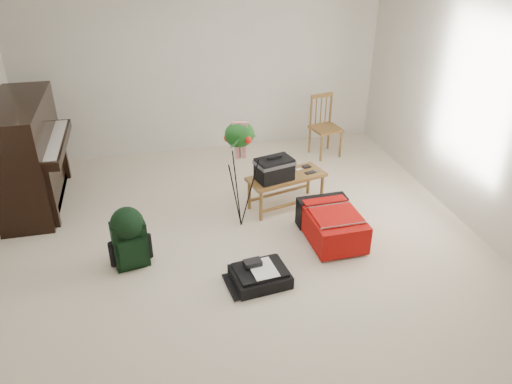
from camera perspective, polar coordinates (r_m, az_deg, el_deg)
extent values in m
cube|color=beige|center=(5.09, -1.17, -7.19)|extent=(5.00, 5.50, 0.01)
cube|color=beige|center=(7.04, -6.09, 14.44)|extent=(5.00, 0.04, 2.50)
cube|color=beige|center=(5.50, 25.31, 7.62)|extent=(0.04, 5.50, 2.50)
cube|color=black|center=(6.26, -24.69, 3.90)|extent=(0.55, 1.50, 1.25)
cube|color=black|center=(6.16, -22.17, 5.12)|extent=(0.28, 1.30, 0.10)
cube|color=white|center=(6.14, -22.26, 5.55)|extent=(0.22, 1.20, 0.02)
cube|color=black|center=(6.49, -23.23, -0.63)|extent=(0.45, 1.30, 0.10)
cube|color=olive|center=(5.72, 3.49, 1.73)|extent=(0.96, 0.58, 0.04)
cylinder|color=olive|center=(5.60, -0.14, -1.19)|extent=(0.04, 0.04, 0.37)
cylinder|color=olive|center=(5.85, -0.77, 0.19)|extent=(0.04, 0.04, 0.37)
cylinder|color=olive|center=(5.81, 7.67, -0.28)|extent=(0.04, 0.04, 0.37)
cylinder|color=olive|center=(6.05, 6.75, 1.03)|extent=(0.04, 0.04, 0.37)
cube|color=olive|center=(7.09, 8.00, 7.18)|extent=(0.44, 0.44, 0.04)
cylinder|color=olive|center=(6.98, 7.10, 5.02)|extent=(0.03, 0.03, 0.38)
cylinder|color=olive|center=(7.26, 6.27, 6.03)|extent=(0.03, 0.03, 0.38)
cylinder|color=olive|center=(7.09, 9.54, 5.23)|extent=(0.03, 0.03, 0.38)
cylinder|color=olive|center=(7.36, 8.63, 6.21)|extent=(0.03, 0.03, 0.38)
cube|color=olive|center=(7.09, 7.79, 10.91)|extent=(0.34, 0.10, 0.05)
cylinder|color=olive|center=(7.10, 6.45, 9.22)|extent=(0.03, 0.03, 0.46)
cylinder|color=olive|center=(7.21, 8.88, 9.36)|extent=(0.03, 0.03, 0.46)
cube|color=#BE1308|center=(5.29, 8.68, -3.75)|extent=(0.55, 0.79, 0.30)
cube|color=black|center=(5.52, 7.58, -2.11)|extent=(0.55, 0.19, 0.32)
cube|color=#BE1308|center=(5.16, 9.02, -2.57)|extent=(0.48, 0.46, 0.02)
cube|color=silver|center=(4.99, 9.94, -3.81)|extent=(0.49, 0.03, 0.01)
cube|color=black|center=(4.71, 0.47, -9.65)|extent=(0.56, 0.47, 0.12)
cube|color=black|center=(4.66, 0.47, -8.91)|extent=(0.49, 0.40, 0.03)
cube|color=white|center=(4.64, 0.78, -8.78)|extent=(0.26, 0.33, 0.01)
cube|color=black|center=(4.67, -0.32, -8.05)|extent=(0.17, 0.12, 0.05)
cube|color=black|center=(4.97, -14.20, -5.79)|extent=(0.35, 0.25, 0.48)
cube|color=black|center=(4.89, -14.15, -6.82)|extent=(0.26, 0.10, 0.28)
sphere|color=black|center=(4.84, -14.54, -3.45)|extent=(0.31, 0.31, 0.31)
cube|color=black|center=(5.07, -15.04, -5.26)|extent=(0.05, 0.04, 0.43)
cube|color=black|center=(5.06, -13.36, -5.08)|extent=(0.05, 0.04, 0.43)
cylinder|color=black|center=(5.08, -1.87, 5.58)|extent=(0.01, 0.01, 0.33)
ellipsoid|color=#1B571B|center=(5.05, -1.89, 6.61)|extent=(0.31, 0.22, 0.28)
cube|color=red|center=(4.99, -1.86, 7.56)|extent=(0.16, 0.09, 0.09)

